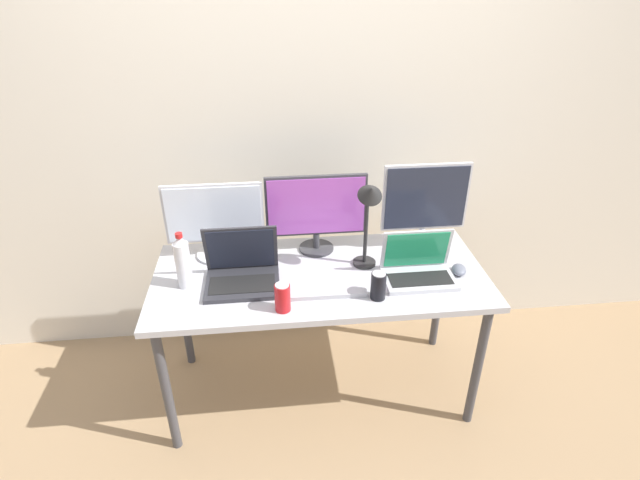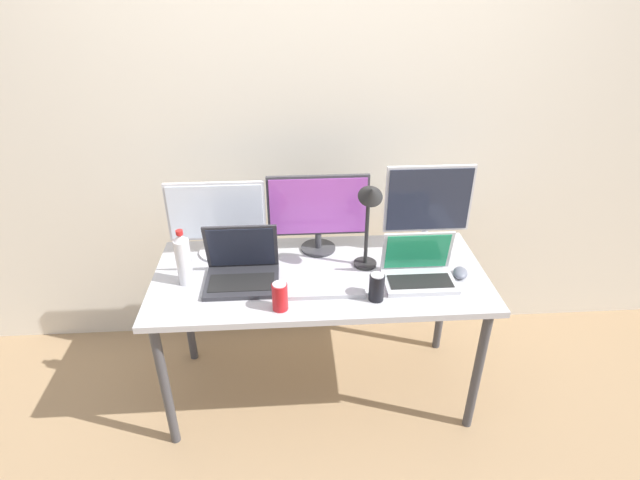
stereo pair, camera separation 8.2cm
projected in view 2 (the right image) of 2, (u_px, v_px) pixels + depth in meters
ground_plane at (320, 388)px, 2.70m from camera, size 16.00×16.00×0.00m
wall_back at (312, 120)px, 2.57m from camera, size 7.00×0.08×2.60m
work_desk at (320, 285)px, 2.37m from camera, size 1.55×0.70×0.74m
monitor_left at (217, 217)px, 2.40m from camera, size 0.47×0.21×0.38m
monitor_center at (318, 210)px, 2.42m from camera, size 0.49×0.17×0.40m
monitor_right at (428, 205)px, 2.42m from camera, size 0.42×0.18×0.45m
laptop_silver at (242, 269)px, 2.26m from camera, size 0.33×0.26×0.27m
laptop_secondary at (418, 270)px, 2.27m from camera, size 0.32×0.21×0.22m
keyboard_main at (321, 290)px, 2.20m from camera, size 0.37×0.13×0.02m
mouse_by_keyboard at (460, 273)px, 2.30m from camera, size 0.09×0.11×0.04m
water_bottle at (184, 259)px, 2.21m from camera, size 0.07×0.07×0.27m
soda_can_near_keyboard at (280, 296)px, 2.07m from camera, size 0.07×0.07×0.13m
soda_can_by_laptop at (377, 287)px, 2.13m from camera, size 0.07×0.07×0.13m
desk_lamp at (370, 210)px, 2.21m from camera, size 0.11×0.18×0.46m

